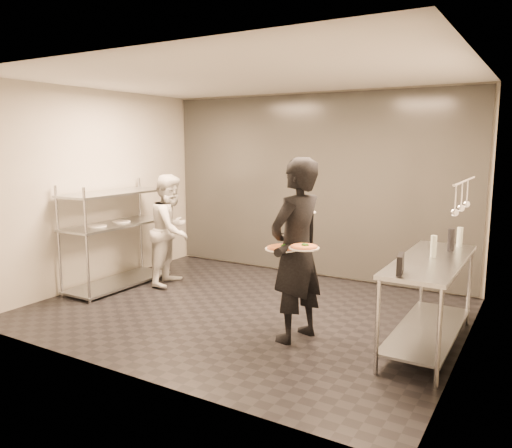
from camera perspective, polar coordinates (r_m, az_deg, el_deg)
The scene contains 13 objects.
room_shell at distance 6.97m, azimuth 3.77°, elevation 3.92°, with size 5.00×4.00×2.80m.
pass_rack at distance 7.39m, azimuth -15.66°, elevation -1.03°, with size 0.60×1.60×1.50m.
prep_counter at distance 5.30m, azimuth 19.23°, elevation -6.87°, with size 0.60×1.80×0.92m.
utensil_rail at distance 5.09m, azimuth 22.52°, elevation 2.87°, with size 0.07×1.20×0.31m.
waiter at distance 5.15m, azimuth 4.63°, elevation -3.04°, with size 0.70×0.46×1.91m, color black.
chef at distance 7.33m, azimuth -9.66°, elevation -0.65°, with size 0.78×0.61×1.60m, color silver.
pizza_plate_near at distance 5.04m, azimuth 2.94°, elevation -2.75°, with size 0.34×0.34×0.05m.
pizza_plate_far at distance 4.85m, azimuth 5.50°, elevation -2.63°, with size 0.30×0.30×0.05m.
salad_plate at distance 5.39m, azimuth 5.44°, elevation 1.56°, with size 0.27×0.27×0.07m.
pos_monitor at distance 4.55m, azimuth 16.17°, elevation -4.41°, with size 0.05×0.24×0.17m, color black.
bottle_green at distance 5.29m, azimuth 19.63°, elevation -2.41°, with size 0.06×0.06×0.22m, color gray.
bottle_clear at distance 5.93m, azimuth 22.26°, elevation -1.36°, with size 0.06×0.06×0.21m, color gray.
bottle_dark at distance 5.63m, azimuth 21.39°, elevation -1.70°, with size 0.07×0.07×0.24m, color black.
Camera 1 is at (3.13, -5.01, 2.06)m, focal length 35.00 mm.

